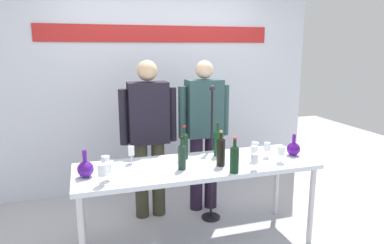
{
  "coord_description": "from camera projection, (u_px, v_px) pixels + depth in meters",
  "views": [
    {
      "loc": [
        -0.94,
        -2.84,
        1.8
      ],
      "look_at": [
        0.0,
        0.15,
        1.13
      ],
      "focal_mm": 32.78,
      "sensor_mm": 36.0,
      "label": 1
    }
  ],
  "objects": [
    {
      "name": "ground_plane",
      "position": [
        197.0,
        243.0,
        3.3
      ],
      "size": [
        10.0,
        10.0,
        0.0
      ],
      "primitive_type": "plane",
      "color": "#B1B1B6"
    },
    {
      "name": "back_wall",
      "position": [
        159.0,
        72.0,
        4.41
      ],
      "size": [
        4.09,
        0.11,
        3.0
      ],
      "color": "silver",
      "rests_on": "ground"
    },
    {
      "name": "display_table",
      "position": [
        197.0,
        171.0,
        3.15
      ],
      "size": [
        2.14,
        0.71,
        0.78
      ],
      "color": "silver",
      "rests_on": "ground"
    },
    {
      "name": "decanter_blue_left",
      "position": [
        85.0,
        169.0,
        2.81
      ],
      "size": [
        0.13,
        0.13,
        0.23
      ],
      "color": "#4B1587",
      "rests_on": "display_table"
    },
    {
      "name": "decanter_blue_right",
      "position": [
        293.0,
        149.0,
        3.37
      ],
      "size": [
        0.13,
        0.13,
        0.21
      ],
      "color": "#4C0F82",
      "rests_on": "display_table"
    },
    {
      "name": "presenter_left",
      "position": [
        149.0,
        130.0,
        3.65
      ],
      "size": [
        0.6,
        0.22,
        1.68
      ],
      "color": "#373626",
      "rests_on": "ground"
    },
    {
      "name": "presenter_right",
      "position": [
        204.0,
        127.0,
        3.83
      ],
      "size": [
        0.58,
        0.22,
        1.67
      ],
      "color": "#24162D",
      "rests_on": "ground"
    },
    {
      "name": "wine_bottle_0",
      "position": [
        184.0,
        144.0,
        3.26
      ],
      "size": [
        0.07,
        0.07,
        0.32
      ],
      "color": "#14331D",
      "rests_on": "display_table"
    },
    {
      "name": "wine_bottle_1",
      "position": [
        221.0,
        151.0,
        3.07
      ],
      "size": [
        0.08,
        0.08,
        0.32
      ],
      "color": "black",
      "rests_on": "display_table"
    },
    {
      "name": "wine_bottle_2",
      "position": [
        218.0,
        142.0,
        3.35
      ],
      "size": [
        0.07,
        0.07,
        0.33
      ],
      "color": "#113E19",
      "rests_on": "display_table"
    },
    {
      "name": "wine_bottle_3",
      "position": [
        234.0,
        158.0,
        2.9
      ],
      "size": [
        0.08,
        0.08,
        0.3
      ],
      "color": "black",
      "rests_on": "display_table"
    },
    {
      "name": "wine_bottle_4",
      "position": [
        182.0,
        155.0,
        2.98
      ],
      "size": [
        0.07,
        0.07,
        0.29
      ],
      "color": "#192D23",
      "rests_on": "display_table"
    },
    {
      "name": "wine_glass_left_0",
      "position": [
        131.0,
        151.0,
        3.14
      ],
      "size": [
        0.06,
        0.06,
        0.16
      ],
      "color": "white",
      "rests_on": "display_table"
    },
    {
      "name": "wine_glass_left_1",
      "position": [
        102.0,
        170.0,
        2.64
      ],
      "size": [
        0.07,
        0.07,
        0.16
      ],
      "color": "white",
      "rests_on": "display_table"
    },
    {
      "name": "wine_glass_left_2",
      "position": [
        106.0,
        161.0,
        2.93
      ],
      "size": [
        0.07,
        0.07,
        0.13
      ],
      "color": "white",
      "rests_on": "display_table"
    },
    {
      "name": "wine_glass_left_3",
      "position": [
        107.0,
        168.0,
        2.73
      ],
      "size": [
        0.07,
        0.07,
        0.14
      ],
      "color": "white",
      "rests_on": "display_table"
    },
    {
      "name": "wine_glass_right_0",
      "position": [
        281.0,
        151.0,
        3.16
      ],
      "size": [
        0.07,
        0.07,
        0.15
      ],
      "color": "white",
      "rests_on": "display_table"
    },
    {
      "name": "wine_glass_right_1",
      "position": [
        267.0,
        147.0,
        3.31
      ],
      "size": [
        0.06,
        0.06,
        0.15
      ],
      "color": "white",
      "rests_on": "display_table"
    },
    {
      "name": "wine_glass_right_2",
      "position": [
        255.0,
        159.0,
        2.96
      ],
      "size": [
        0.06,
        0.06,
        0.14
      ],
      "color": "white",
      "rests_on": "display_table"
    },
    {
      "name": "wine_glass_right_3",
      "position": [
        255.0,
        146.0,
        3.35
      ],
      "size": [
        0.07,
        0.07,
        0.14
      ],
      "color": "white",
      "rests_on": "display_table"
    },
    {
      "name": "wine_glass_right_4",
      "position": [
        254.0,
        151.0,
        3.19
      ],
      "size": [
        0.06,
        0.06,
        0.14
      ],
      "color": "white",
      "rests_on": "display_table"
    },
    {
      "name": "microphone_stand",
      "position": [
        211.0,
        177.0,
        3.68
      ],
      "size": [
        0.2,
        0.2,
        1.43
      ],
      "color": "black",
      "rests_on": "ground"
    }
  ]
}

